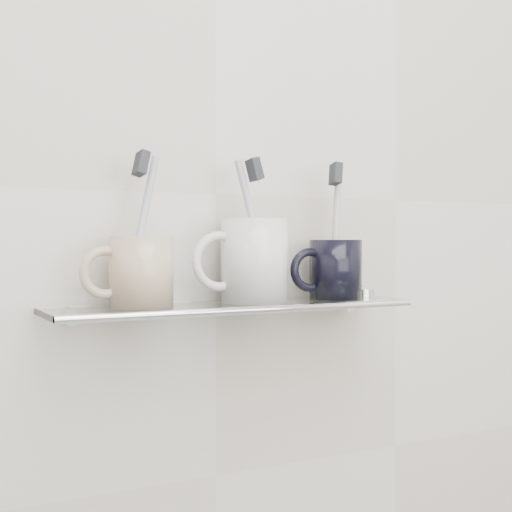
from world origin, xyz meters
TOP-DOWN VIEW (x-y plane):
  - wall_back at (0.00, 1.10)m, footprint 2.50×0.00m
  - shelf_glass at (0.00, 1.04)m, footprint 0.50×0.12m
  - shelf_rail at (0.00, 0.98)m, footprint 0.50×0.01m
  - bracket_left at (-0.21, 1.09)m, footprint 0.02×0.03m
  - bracket_right at (0.21, 1.09)m, footprint 0.02×0.03m
  - mug_left at (-0.13, 1.04)m, footprint 0.08×0.08m
  - mug_left_handle at (-0.17, 1.04)m, footprint 0.07×0.01m
  - toothbrush_left at (-0.13, 1.04)m, footprint 0.06×0.04m
  - bristles_left at (-0.13, 1.04)m, footprint 0.02×0.03m
  - mug_center at (0.03, 1.04)m, footprint 0.12×0.12m
  - mug_center_handle at (-0.02, 1.04)m, footprint 0.08×0.01m
  - toothbrush_center at (0.03, 1.04)m, footprint 0.05×0.03m
  - bristles_center at (0.03, 1.04)m, footprint 0.02×0.03m
  - mug_right at (0.16, 1.04)m, footprint 0.10×0.10m
  - mug_right_handle at (0.12, 1.04)m, footprint 0.06×0.01m
  - toothbrush_right at (0.16, 1.04)m, footprint 0.04×0.04m
  - bristles_right at (0.16, 1.04)m, footprint 0.02×0.03m
  - chrome_cap at (0.22, 1.04)m, footprint 0.03×0.03m

SIDE VIEW (x-z plane):
  - bracket_left at x=-0.21m, z-range 1.08..1.09m
  - bracket_right at x=0.21m, z-range 1.08..1.09m
  - shelf_glass at x=0.00m, z-range 1.09..1.10m
  - shelf_rail at x=0.00m, z-range 1.09..1.10m
  - chrome_cap at x=0.22m, z-range 1.10..1.11m
  - mug_right at x=0.16m, z-range 1.10..1.19m
  - mug_right_handle at x=0.12m, z-range 1.11..1.17m
  - mug_left at x=-0.13m, z-range 1.10..1.19m
  - mug_left_handle at x=-0.17m, z-range 1.11..1.18m
  - mug_center at x=0.03m, z-range 1.10..1.21m
  - mug_center_handle at x=-0.02m, z-range 1.12..1.20m
  - toothbrush_left at x=-0.13m, z-range 1.11..1.29m
  - toothbrush_center at x=0.03m, z-range 1.11..1.29m
  - toothbrush_right at x=0.16m, z-range 1.11..1.30m
  - wall_back at x=0.00m, z-range 0.00..2.50m
  - bristles_left at x=-0.13m, z-range 1.26..1.30m
  - bristles_center at x=0.03m, z-range 1.26..1.30m
  - bristles_right at x=0.16m, z-range 1.26..1.30m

